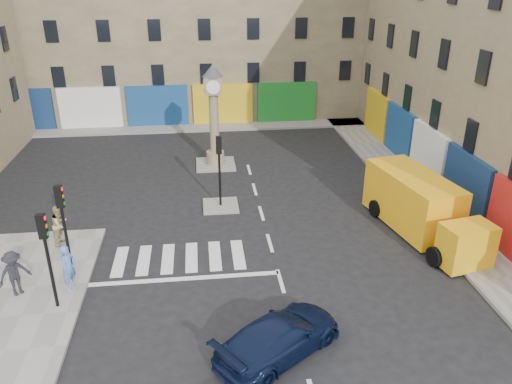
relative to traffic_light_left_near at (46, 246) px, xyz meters
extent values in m
plane|color=black|center=(8.30, -0.20, -2.62)|extent=(120.00, 120.00, 0.00)
cube|color=gray|center=(17.00, 9.80, -2.55)|extent=(2.60, 30.00, 0.15)
cube|color=gray|center=(4.30, 22.00, -2.55)|extent=(32.00, 2.40, 0.15)
cube|color=gray|center=(6.30, 7.80, -2.56)|extent=(1.80, 1.80, 0.12)
cube|color=gray|center=(6.30, 13.80, -2.56)|extent=(2.40, 2.40, 0.12)
cube|color=#8C7E5D|center=(4.30, 27.80, 5.88)|extent=(32.00, 10.00, 17.00)
cylinder|color=black|center=(0.00, 0.00, -1.07)|extent=(0.12, 0.12, 2.80)
cube|color=black|center=(0.00, 0.00, 0.78)|extent=(0.28, 0.22, 0.90)
cylinder|color=black|center=(0.00, 2.40, -1.07)|extent=(0.12, 0.12, 2.80)
cube|color=black|center=(0.00, 2.40, 0.78)|extent=(0.28, 0.22, 0.90)
cylinder|color=black|center=(6.30, 7.80, -1.10)|extent=(0.12, 0.12, 2.80)
cube|color=black|center=(6.30, 7.80, 0.75)|extent=(0.28, 0.22, 0.90)
cylinder|color=#91825F|center=(6.30, 13.80, -2.10)|extent=(1.10, 1.10, 0.80)
cylinder|color=#91825F|center=(6.30, 13.80, 0.10)|extent=(0.56, 0.56, 3.60)
cube|color=#91825F|center=(6.30, 13.80, 2.40)|extent=(1.00, 1.00, 1.00)
cylinder|color=white|center=(6.30, 13.28, 2.40)|extent=(0.80, 0.06, 0.80)
cone|color=#333338|center=(6.30, 13.80, 3.25)|extent=(1.20, 1.20, 0.70)
imported|color=black|center=(7.59, -3.17, -1.96)|extent=(4.79, 4.15, 1.32)
cube|color=#FFB115|center=(15.18, 4.76, -1.27)|extent=(3.11, 5.50, 2.48)
cube|color=#FFB115|center=(15.92, 0.94, -1.60)|extent=(2.26, 1.66, 1.84)
cube|color=black|center=(15.93, 0.89, -1.16)|extent=(1.99, 1.30, 0.76)
cylinder|color=black|center=(14.78, 1.16, -2.19)|extent=(0.43, 0.90, 0.86)
cylinder|color=black|center=(16.90, 1.57, -2.19)|extent=(0.43, 0.90, 0.86)
cylinder|color=black|center=(13.87, 5.83, -2.19)|extent=(0.43, 0.90, 0.86)
cylinder|color=black|center=(15.99, 6.24, -2.19)|extent=(0.43, 0.90, 0.86)
imported|color=#5577C4|center=(0.29, 1.06, -1.56)|extent=(0.66, 0.78, 1.83)
imported|color=tan|center=(-0.84, 4.65, -1.57)|extent=(0.92, 1.05, 1.81)
imported|color=black|center=(-1.62, 0.92, -1.57)|extent=(1.32, 1.26, 1.80)
camera|label=1|loc=(5.41, -15.48, 8.68)|focal=35.00mm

